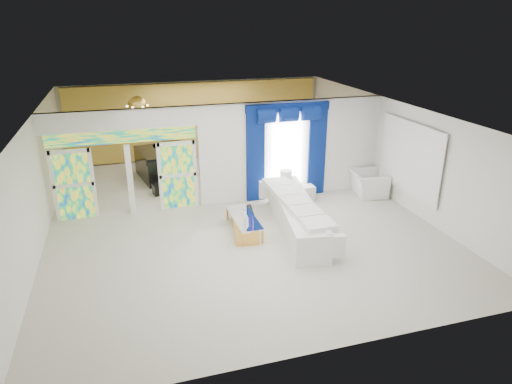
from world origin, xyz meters
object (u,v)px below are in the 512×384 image
object	(u,v)px
console_table	(295,194)
armchair	(368,183)
coffee_table	(244,224)
white_sofa	(296,216)
grand_piano	(162,164)

from	to	relation	value
console_table	armchair	bearing A→B (deg)	-5.15
coffee_table	armchair	distance (m)	4.69
console_table	armchair	world-z (taller)	armchair
white_sofa	armchair	xyz separation A→B (m)	(3.12, 1.72, -0.00)
white_sofa	armchair	distance (m)	3.56
grand_piano	console_table	bearing A→B (deg)	-52.98
white_sofa	armchair	size ratio (longest dim) A/B	3.43
coffee_table	armchair	world-z (taller)	armchair
white_sofa	console_table	bearing A→B (deg)	79.10
coffee_table	armchair	bearing A→B (deg)	17.59
coffee_table	grand_piano	bearing A→B (deg)	107.87
grand_piano	armchair	bearing A→B (deg)	-40.97
white_sofa	coffee_table	bearing A→B (deg)	176.71
coffee_table	grand_piano	xyz separation A→B (m)	(-1.61, 4.99, 0.30)
white_sofa	grand_piano	bearing A→B (deg)	128.45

